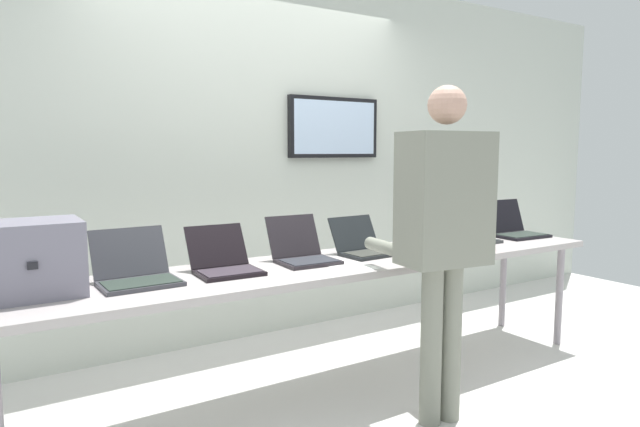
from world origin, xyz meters
TOP-DOWN VIEW (x-y plane):
  - ground at (0.00, 0.00)m, footprint 8.00×8.00m
  - back_wall at (0.01, 1.13)m, footprint 8.00×0.11m
  - workbench at (0.00, 0.00)m, footprint 3.72×0.70m
  - equipment_box at (-1.59, 0.08)m, footprint 0.43×0.36m
  - laptop_station_0 at (-1.14, 0.07)m, footprint 0.37×0.37m
  - laptop_station_1 at (-0.69, 0.06)m, footprint 0.33×0.38m
  - laptop_station_2 at (-0.20, 0.08)m, footprint 0.33×0.38m
  - laptop_station_3 at (0.24, 0.08)m, footprint 0.35×0.35m
  - laptop_station_4 at (0.70, 0.07)m, footprint 0.31×0.29m
  - laptop_station_5 at (1.14, 0.06)m, footprint 0.33×0.30m
  - laptop_station_6 at (1.63, 0.07)m, footprint 0.39×0.37m
  - person at (0.21, -0.62)m, footprint 0.49×0.63m
  - coffee_mug at (0.97, -0.25)m, footprint 0.09×0.09m
  - paper_sheet at (-0.04, -0.17)m, footprint 0.24×0.32m

SIDE VIEW (x-z plane):
  - ground at x=0.00m, z-range -0.04..0.00m
  - workbench at x=0.00m, z-range 0.34..1.11m
  - paper_sheet at x=-0.04m, z-range 0.77..0.77m
  - coffee_mug at x=0.97m, z-range 0.77..0.86m
  - laptop_station_3 at x=0.24m, z-range 0.71..0.93m
  - laptop_station_1 at x=-0.69m, z-range 0.70..0.94m
  - laptop_station_5 at x=1.14m, z-range 0.70..0.95m
  - laptop_station_4 at x=0.70m, z-range 0.70..0.95m
  - laptop_station_0 at x=-1.14m, z-range 0.70..0.95m
  - laptop_station_2 at x=-0.20m, z-range 0.70..0.95m
  - laptop_station_6 at x=1.63m, z-range 0.70..0.96m
  - equipment_box at x=-1.59m, z-range 0.77..1.10m
  - person at x=0.21m, z-range 0.18..1.91m
  - back_wall at x=0.01m, z-range 0.00..2.77m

